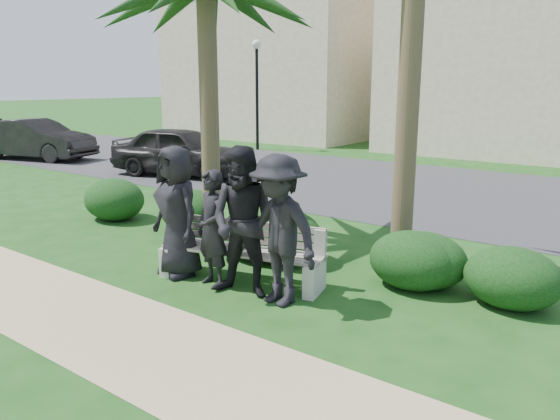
{
  "coord_description": "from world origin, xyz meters",
  "views": [
    {
      "loc": [
        5.04,
        -5.12,
        2.64
      ],
      "look_at": [
        0.43,
        1.0,
        0.85
      ],
      "focal_mm": 35.0,
      "sensor_mm": 36.0,
      "label": 1
    }
  ],
  "objects_px": {
    "park_bench": "(242,256)",
    "car_b": "(36,139)",
    "man_a": "(177,212)",
    "car_a": "(182,151)",
    "street_lamp": "(257,75)",
    "man_c": "(245,223)",
    "man_b": "(212,229)",
    "man_d": "(278,231)"
  },
  "relations": [
    {
      "from": "street_lamp",
      "to": "man_b",
      "type": "distance_m",
      "value": 15.39
    },
    {
      "from": "park_bench",
      "to": "man_b",
      "type": "distance_m",
      "value": 0.58
    },
    {
      "from": "man_b",
      "to": "man_d",
      "type": "relative_size",
      "value": 0.85
    },
    {
      "from": "man_a",
      "to": "car_b",
      "type": "distance_m",
      "value": 13.94
    },
    {
      "from": "man_a",
      "to": "man_b",
      "type": "distance_m",
      "value": 0.69
    },
    {
      "from": "park_bench",
      "to": "car_b",
      "type": "xyz_separation_m",
      "value": [
        -13.82,
        4.92,
        0.34
      ]
    },
    {
      "from": "man_d",
      "to": "park_bench",
      "type": "bearing_deg",
      "value": 168.76
    },
    {
      "from": "man_b",
      "to": "man_c",
      "type": "bearing_deg",
      "value": 15.67
    },
    {
      "from": "park_bench",
      "to": "man_c",
      "type": "distance_m",
      "value": 0.76
    },
    {
      "from": "car_a",
      "to": "car_b",
      "type": "xyz_separation_m",
      "value": [
        -6.68,
        -0.67,
        -0.01
      ]
    },
    {
      "from": "man_a",
      "to": "car_a",
      "type": "distance_m",
      "value": 8.6
    },
    {
      "from": "car_b",
      "to": "street_lamp",
      "type": "bearing_deg",
      "value": -48.82
    },
    {
      "from": "man_d",
      "to": "car_b",
      "type": "distance_m",
      "value": 15.56
    },
    {
      "from": "man_b",
      "to": "car_b",
      "type": "bearing_deg",
      "value": 174.56
    },
    {
      "from": "park_bench",
      "to": "man_b",
      "type": "relative_size",
      "value": 1.53
    },
    {
      "from": "man_b",
      "to": "car_b",
      "type": "distance_m",
      "value": 14.58
    },
    {
      "from": "man_c",
      "to": "car_a",
      "type": "height_order",
      "value": "man_c"
    },
    {
      "from": "street_lamp",
      "to": "man_a",
      "type": "height_order",
      "value": "street_lamp"
    },
    {
      "from": "man_a",
      "to": "car_b",
      "type": "xyz_separation_m",
      "value": [
        -12.92,
        5.24,
        -0.21
      ]
    },
    {
      "from": "man_b",
      "to": "car_b",
      "type": "height_order",
      "value": "man_b"
    },
    {
      "from": "street_lamp",
      "to": "man_b",
      "type": "xyz_separation_m",
      "value": [
        9.18,
        -12.16,
        -2.16
      ]
    },
    {
      "from": "street_lamp",
      "to": "man_d",
      "type": "relative_size",
      "value": 2.33
    },
    {
      "from": "park_bench",
      "to": "car_b",
      "type": "distance_m",
      "value": 14.68
    },
    {
      "from": "car_b",
      "to": "man_c",
      "type": "bearing_deg",
      "value": -126.58
    },
    {
      "from": "park_bench",
      "to": "man_c",
      "type": "relative_size",
      "value": 1.25
    },
    {
      "from": "street_lamp",
      "to": "park_bench",
      "type": "bearing_deg",
      "value": -51.5
    },
    {
      "from": "park_bench",
      "to": "man_a",
      "type": "distance_m",
      "value": 1.1
    },
    {
      "from": "man_a",
      "to": "man_d",
      "type": "relative_size",
      "value": 0.99
    },
    {
      "from": "man_c",
      "to": "street_lamp",
      "type": "bearing_deg",
      "value": 113.37
    },
    {
      "from": "man_a",
      "to": "street_lamp",
      "type": "bearing_deg",
      "value": 136.3
    },
    {
      "from": "street_lamp",
      "to": "car_a",
      "type": "xyz_separation_m",
      "value": [
        2.27,
        -6.23,
        -2.23
      ]
    },
    {
      "from": "car_a",
      "to": "street_lamp",
      "type": "bearing_deg",
      "value": 4.85
    },
    {
      "from": "street_lamp",
      "to": "man_a",
      "type": "xyz_separation_m",
      "value": [
        8.5,
        -12.14,
        -2.03
      ]
    },
    {
      "from": "street_lamp",
      "to": "park_bench",
      "type": "xyz_separation_m",
      "value": [
        9.41,
        -11.82,
        -2.59
      ]
    },
    {
      "from": "man_c",
      "to": "car_b",
      "type": "bearing_deg",
      "value": 144.27
    },
    {
      "from": "car_a",
      "to": "car_b",
      "type": "bearing_deg",
      "value": 80.59
    },
    {
      "from": "man_b",
      "to": "car_a",
      "type": "height_order",
      "value": "man_b"
    },
    {
      "from": "man_c",
      "to": "man_d",
      "type": "relative_size",
      "value": 1.04
    },
    {
      "from": "park_bench",
      "to": "man_b",
      "type": "xyz_separation_m",
      "value": [
        -0.22,
        -0.33,
        0.42
      ]
    },
    {
      "from": "street_lamp",
      "to": "car_b",
      "type": "bearing_deg",
      "value": -122.61
    },
    {
      "from": "man_a",
      "to": "man_d",
      "type": "distance_m",
      "value": 1.74
    },
    {
      "from": "car_a",
      "to": "car_b",
      "type": "height_order",
      "value": "car_a"
    }
  ]
}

